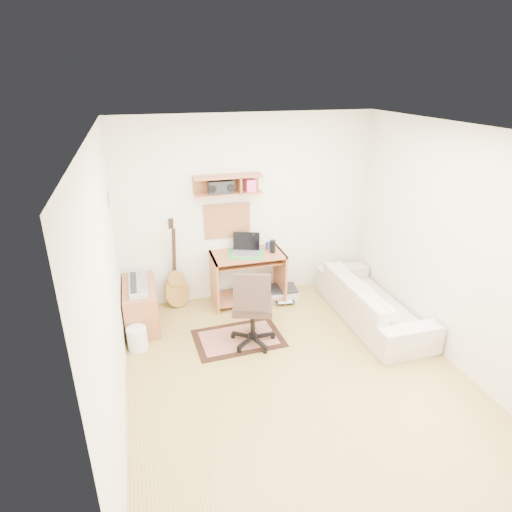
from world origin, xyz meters
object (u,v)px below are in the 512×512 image
object	(u,v)px
task_chair	(253,306)
sofa	(373,294)
desk	(248,278)
cabinet	(141,305)
printer	(282,293)

from	to	relation	value
task_chair	sofa	world-z (taller)	task_chair
desk	cabinet	xyz separation A→B (m)	(-1.50, -0.20, -0.10)
cabinet	sofa	distance (m)	3.05
task_chair	cabinet	size ratio (longest dim) A/B	1.15
sofa	printer	bearing A→B (deg)	47.65
task_chair	printer	size ratio (longest dim) A/B	2.37
cabinet	task_chair	bearing A→B (deg)	-32.49
printer	sofa	size ratio (longest dim) A/B	0.22
printer	sofa	xyz separation A→B (m)	(0.96, -0.87, 0.30)
printer	task_chair	bearing A→B (deg)	-120.49
task_chair	cabinet	xyz separation A→B (m)	(-1.29, 0.82, -0.24)
desk	task_chair	size ratio (longest dim) A/B	0.97
desk	task_chair	bearing A→B (deg)	-101.67
task_chair	printer	world-z (taller)	task_chair
task_chair	sofa	distance (m)	1.68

